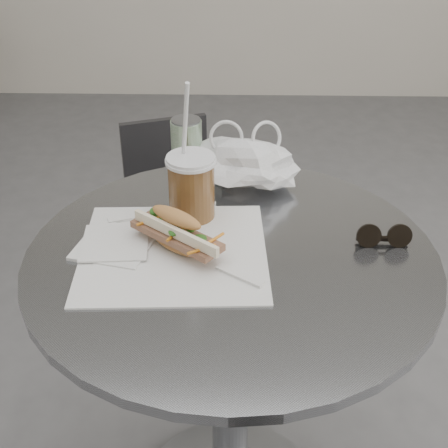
{
  "coord_description": "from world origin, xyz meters",
  "views": [
    {
      "loc": [
        0.01,
        -0.74,
        1.39
      ],
      "look_at": [
        -0.01,
        0.22,
        0.79
      ],
      "focal_mm": 50.0,
      "sensor_mm": 36.0,
      "label": 1
    }
  ],
  "objects_px": {
    "banh_mi": "(177,232)",
    "chair_far": "(178,238)",
    "sunglasses": "(384,237)",
    "drink_can": "(187,147)",
    "cafe_table": "(231,362)",
    "iced_coffee": "(191,186)"
  },
  "relations": [
    {
      "from": "drink_can",
      "to": "iced_coffee",
      "type": "bearing_deg",
      "value": -82.99
    },
    {
      "from": "cafe_table",
      "to": "drink_can",
      "type": "distance_m",
      "value": 0.47
    },
    {
      "from": "chair_far",
      "to": "iced_coffee",
      "type": "distance_m",
      "value": 0.8
    },
    {
      "from": "iced_coffee",
      "to": "chair_far",
      "type": "bearing_deg",
      "value": 99.37
    },
    {
      "from": "banh_mi",
      "to": "chair_far",
      "type": "bearing_deg",
      "value": 134.65
    },
    {
      "from": "iced_coffee",
      "to": "drink_can",
      "type": "height_order",
      "value": "iced_coffee"
    },
    {
      "from": "chair_far",
      "to": "drink_can",
      "type": "distance_m",
      "value": 0.66
    },
    {
      "from": "banh_mi",
      "to": "drink_can",
      "type": "relative_size",
      "value": 1.77
    },
    {
      "from": "banh_mi",
      "to": "sunglasses",
      "type": "relative_size",
      "value": 2.24
    },
    {
      "from": "chair_far",
      "to": "banh_mi",
      "type": "distance_m",
      "value": 0.87
    },
    {
      "from": "cafe_table",
      "to": "drink_can",
      "type": "bearing_deg",
      "value": 108.25
    },
    {
      "from": "cafe_table",
      "to": "sunglasses",
      "type": "distance_m",
      "value": 0.41
    },
    {
      "from": "cafe_table",
      "to": "sunglasses",
      "type": "xyz_separation_m",
      "value": [
        0.28,
        0.03,
        0.29
      ]
    },
    {
      "from": "sunglasses",
      "to": "drink_can",
      "type": "distance_m",
      "value": 0.48
    },
    {
      "from": "sunglasses",
      "to": "cafe_table",
      "type": "bearing_deg",
      "value": -174.4
    },
    {
      "from": "chair_far",
      "to": "sunglasses",
      "type": "height_order",
      "value": "sunglasses"
    },
    {
      "from": "banh_mi",
      "to": "iced_coffee",
      "type": "bearing_deg",
      "value": 118.94
    },
    {
      "from": "chair_far",
      "to": "sunglasses",
      "type": "relative_size",
      "value": 6.27
    },
    {
      "from": "sunglasses",
      "to": "chair_far",
      "type": "bearing_deg",
      "value": 122.64
    },
    {
      "from": "cafe_table",
      "to": "banh_mi",
      "type": "bearing_deg",
      "value": 175.23
    },
    {
      "from": "drink_can",
      "to": "sunglasses",
      "type": "bearing_deg",
      "value": -36.06
    },
    {
      "from": "cafe_table",
      "to": "iced_coffee",
      "type": "xyz_separation_m",
      "value": [
        -0.08,
        0.13,
        0.34
      ]
    }
  ]
}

